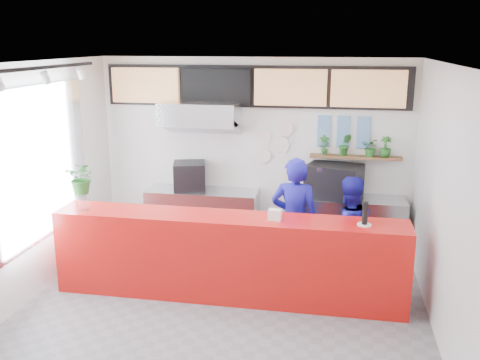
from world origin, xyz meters
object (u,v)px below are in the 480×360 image
Objects in this scene: staff_center at (294,221)px; pepper_mill at (365,213)px; service_counter at (228,257)px; espresso_machine at (334,181)px; panini_oven at (190,176)px; staff_right at (347,233)px.

staff_center reaches higher than pepper_mill.
service_counter is 2.30m from espresso_machine.
panini_oven is at bearing 119.23° from service_counter.
staff_right is at bearing 107.44° from pepper_mill.
panini_oven is at bearing -29.88° from staff_center.
pepper_mill is (0.18, -0.57, 0.48)m from staff_right.
pepper_mill is at bearing -1.03° from service_counter.
panini_oven is 2.17m from staff_center.
staff_right is (0.21, -1.26, -0.38)m from espresso_machine.
staff_center reaches higher than panini_oven.
panini_oven is (-1.01, 1.80, 0.57)m from service_counter.
staff_right is at bearing 177.24° from staff_center.
espresso_machine is 2.90× the size of pepper_mill.
panini_oven is 2.83m from staff_right.
staff_center is 0.72m from staff_right.
espresso_machine is at bearing -14.52° from panini_oven.
espresso_machine is at bearing -109.58° from staff_center.
espresso_machine is 0.45× the size of staff_center.
pepper_mill reaches higher than service_counter.
staff_right reaches higher than pepper_mill.
panini_oven is 0.32× the size of staff_right.
espresso_machine reaches higher than pepper_mill.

